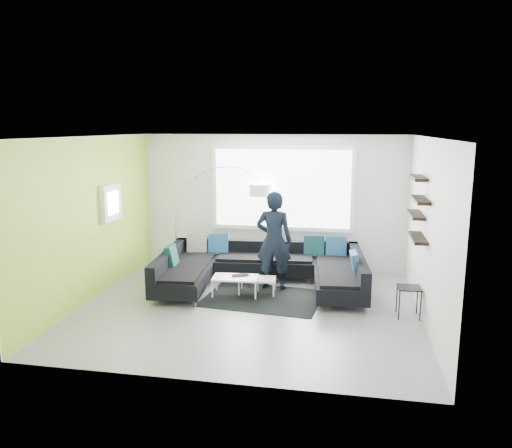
{
  "coord_description": "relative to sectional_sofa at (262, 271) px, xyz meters",
  "views": [
    {
      "loc": [
        1.54,
        -7.72,
        2.96
      ],
      "look_at": [
        -0.06,
        0.9,
        1.24
      ],
      "focal_mm": 35.0,
      "sensor_mm": 36.0,
      "label": 1
    }
  ],
  "objects": [
    {
      "name": "sectional_sofa",
      "position": [
        0.0,
        0.0,
        0.0
      ],
      "size": [
        3.87,
        2.59,
        0.79
      ],
      "rotation": [
        0.0,
        0.0,
        0.09
      ],
      "color": "black",
      "rests_on": "ground"
    },
    {
      "name": "coffee_table",
      "position": [
        -0.22,
        -0.35,
        -0.18
      ],
      "size": [
        1.07,
        0.68,
        0.34
      ],
      "primitive_type": "cube",
      "rotation": [
        0.0,
        0.0,
        0.08
      ],
      "color": "white",
      "rests_on": "ground"
    },
    {
      "name": "rug",
      "position": [
        0.11,
        -0.51,
        -0.34
      ],
      "size": [
        2.13,
        1.65,
        0.01
      ],
      "primitive_type": "cube",
      "rotation": [
        0.0,
        0.0,
        -0.1
      ],
      "color": "black",
      "rests_on": "ground"
    },
    {
      "name": "room_shell",
      "position": [
        0.01,
        -0.79,
        1.46
      ],
      "size": [
        5.54,
        5.04,
        2.82
      ],
      "color": "silver",
      "rests_on": "ground"
    },
    {
      "name": "arc_lamp",
      "position": [
        -1.98,
        0.96,
        0.74
      ],
      "size": [
        2.02,
        0.58,
        2.18
      ],
      "primitive_type": null,
      "rotation": [
        0.0,
        0.0,
        0.03
      ],
      "color": "silver",
      "rests_on": "ground"
    },
    {
      "name": "ground",
      "position": [
        -0.03,
        -0.99,
        -0.35
      ],
      "size": [
        5.5,
        5.5,
        0.0
      ],
      "primitive_type": "plane",
      "color": "slate",
      "rests_on": "ground"
    },
    {
      "name": "side_table",
      "position": [
        2.51,
        -0.94,
        -0.11
      ],
      "size": [
        0.37,
        0.37,
        0.49
      ],
      "primitive_type": "cube",
      "rotation": [
        0.0,
        0.0,
        0.03
      ],
      "color": "black",
      "rests_on": "ground"
    },
    {
      "name": "laptop",
      "position": [
        -0.31,
        -0.39,
        -0.0
      ],
      "size": [
        0.49,
        0.48,
        0.02
      ],
      "primitive_type": "imported",
      "rotation": [
        0.0,
        0.0,
        0.53
      ],
      "color": "black",
      "rests_on": "coffee_table"
    },
    {
      "name": "person",
      "position": [
        0.21,
        0.08,
        0.56
      ],
      "size": [
        0.7,
        0.49,
        1.82
      ],
      "primitive_type": "imported",
      "rotation": [
        0.0,
        0.0,
        3.1
      ],
      "color": "black",
      "rests_on": "ground"
    }
  ]
}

